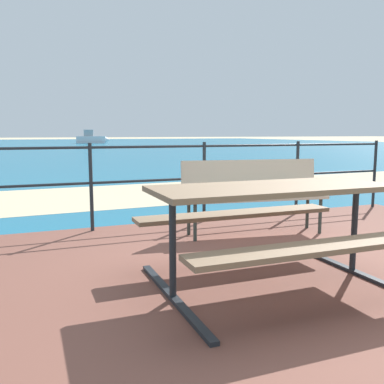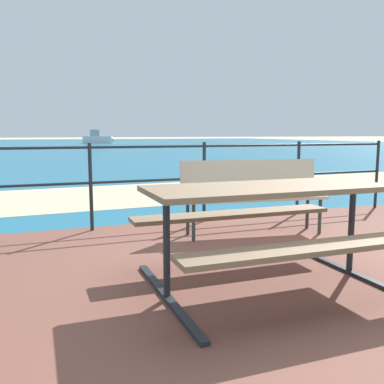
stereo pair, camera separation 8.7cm
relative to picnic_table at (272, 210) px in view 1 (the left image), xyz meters
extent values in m
plane|color=beige|center=(0.48, -0.04, -0.66)|extent=(240.00, 240.00, 0.00)
cube|color=brown|center=(0.48, -0.04, -0.63)|extent=(6.40, 5.20, 0.06)
cube|color=#196B8E|center=(0.48, 39.96, -0.65)|extent=(90.00, 90.00, 0.01)
cube|color=beige|center=(0.48, 5.56, -0.65)|extent=(54.08, 5.45, 0.01)
cube|color=#7A6047|center=(0.00, 0.00, 0.16)|extent=(1.85, 0.74, 0.04)
cube|color=#7A6047|center=(-0.01, -0.59, -0.14)|extent=(1.85, 0.28, 0.04)
cube|color=#7A6047|center=(0.01, 0.59, -0.14)|extent=(1.85, 0.28, 0.04)
cylinder|color=#1E2328|center=(-0.80, 0.01, -0.22)|extent=(0.05, 0.05, 0.76)
cube|color=#1E2328|center=(-0.80, 0.01, -0.58)|extent=(0.08, 1.45, 0.03)
cylinder|color=#1E2328|center=(0.80, -0.01, -0.22)|extent=(0.05, 0.05, 0.76)
cube|color=#1E2328|center=(0.80, -0.01, -0.58)|extent=(0.08, 1.45, 0.03)
cube|color=#BCAD93|center=(0.74, 1.50, -0.16)|extent=(1.72, 0.64, 0.04)
cube|color=#BCAD93|center=(0.76, 1.67, 0.06)|extent=(1.67, 0.31, 0.41)
cylinder|color=#2D3833|center=(-0.04, 1.46, -0.38)|extent=(0.04, 0.04, 0.43)
cylinder|color=#2D3833|center=(0.01, 1.75, -0.38)|extent=(0.04, 0.04, 0.43)
cylinder|color=#2D3833|center=(1.46, 1.24, -0.38)|extent=(0.04, 0.04, 0.43)
cylinder|color=#2D3833|center=(1.51, 1.53, -0.38)|extent=(0.04, 0.04, 0.43)
cylinder|color=#1E2328|center=(-1.00, 2.38, -0.07)|extent=(0.04, 0.04, 1.06)
cylinder|color=#1E2328|center=(0.48, 2.38, -0.07)|extent=(0.04, 0.04, 1.06)
cylinder|color=#1E2328|center=(1.95, 2.38, -0.07)|extent=(0.04, 0.04, 1.06)
cylinder|color=#1E2328|center=(3.43, 2.38, -0.07)|extent=(0.04, 0.04, 1.06)
cylinder|color=#1E2328|center=(0.48, 2.38, 0.41)|extent=(5.90, 0.03, 0.03)
cylinder|color=#1E2328|center=(0.48, 2.38, -0.01)|extent=(5.90, 0.03, 0.03)
cube|color=silver|center=(6.06, 49.15, -0.22)|extent=(3.53, 1.65, 0.85)
cube|color=#A5A8AD|center=(5.81, 49.20, 0.59)|extent=(1.22, 0.83, 0.76)
cone|color=silver|center=(7.97, 48.75, -0.22)|extent=(0.65, 0.85, 0.77)
camera|label=1|loc=(-1.75, -2.69, 0.58)|focal=39.33mm
camera|label=2|loc=(-1.66, -2.72, 0.58)|focal=39.33mm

